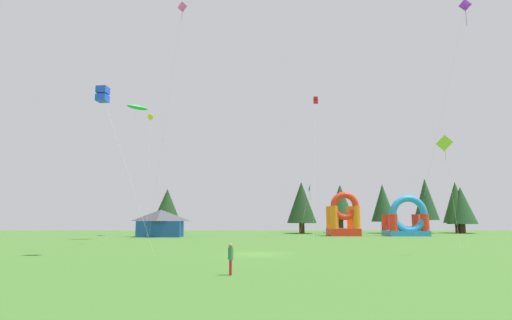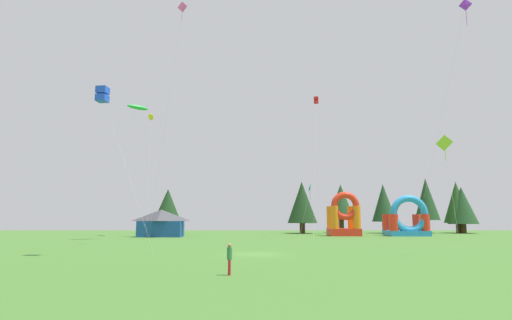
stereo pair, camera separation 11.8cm
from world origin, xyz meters
TOP-DOWN VIEW (x-y plane):
  - ground_plane at (0.00, 0.00)m, footprint 120.00×120.00m
  - kite_pink_diamond at (-8.58, 11.26)m, footprint 5.96×10.70m
  - kite_yellow_parafoil at (-17.07, 32.29)m, footprint 2.34×6.78m
  - kite_red_box at (9.36, 27.85)m, footprint 2.44×8.70m
  - kite_lime_diamond at (14.64, -1.59)m, footprint 0.88×1.96m
  - kite_purple_diamond at (21.59, 6.67)m, footprint 3.90×8.47m
  - kite_blue_box at (-12.22, -1.41)m, footprint 5.18×1.03m
  - kite_teal_diamond at (7.62, 23.44)m, footprint 2.06×1.54m
  - kite_green_parafoil at (-16.10, 21.50)m, footprint 4.15×3.65m
  - person_midfield at (-1.45, -11.75)m, footprint 0.33×0.33m
  - inflatable_orange_dome at (23.86, 31.56)m, footprint 6.17×4.64m
  - inflatable_red_slide at (14.08, 32.24)m, footprint 4.69×4.52m
  - festival_tent at (-14.13, 29.16)m, footprint 6.39×3.72m
  - tree_row_0 at (-16.52, 44.83)m, footprint 5.20×5.20m
  - tree_row_1 at (8.67, 42.34)m, footprint 5.38×5.38m
  - tree_row_2 at (16.46, 45.19)m, footprint 4.97×4.97m
  - tree_row_3 at (23.90, 43.00)m, footprint 4.37×4.37m
  - tree_row_4 at (32.28, 43.87)m, footprint 4.50×4.50m
  - tree_row_5 at (37.94, 43.76)m, footprint 4.90×4.90m
  - tree_row_6 at (38.56, 43.13)m, footprint 5.31×5.31m

SIDE VIEW (x-z plane):
  - ground_plane at x=0.00m, z-range 0.00..0.00m
  - person_midfield at x=-1.45m, z-range 0.15..1.70m
  - festival_tent at x=-14.13m, z-range 0.00..4.03m
  - inflatable_orange_dome at x=23.86m, z-range -0.98..5.34m
  - inflatable_red_slide at x=14.08m, z-range -0.86..6.03m
  - tree_row_0 at x=-16.52m, z-range 0.94..9.19m
  - tree_row_6 at x=38.56m, z-range 0.81..9.35m
  - tree_row_3 at x=23.90m, z-range 1.01..10.05m
  - tree_row_1 at x=8.67m, z-range 0.90..10.32m
  - tree_row_5 at x=37.94m, z-range 0.90..10.47m
  - tree_row_2 at x=16.46m, z-range 1.25..10.38m
  - tree_row_4 at x=32.28m, z-range 1.14..11.34m
  - kite_teal_diamond at x=7.62m, z-range 3.14..10.40m
  - kite_lime_diamond at x=14.64m, z-range 3.95..12.91m
  - kite_blue_box at x=-12.22m, z-range 5.93..19.04m
  - kite_green_parafoil at x=-16.10m, z-range 8.68..26.85m
  - kite_yellow_parafoil at x=-17.07m, z-range 9.26..28.98m
  - kite_red_box at x=9.36m, z-range 10.04..31.27m
  - kite_purple_diamond at x=21.59m, z-range 11.65..36.72m
  - kite_pink_diamond at x=-8.58m, z-range 12.60..39.76m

